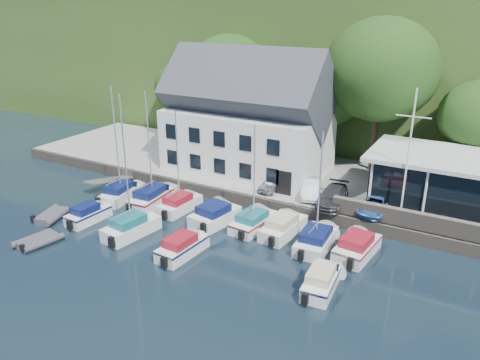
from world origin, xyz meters
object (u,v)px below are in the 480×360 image
at_px(harbor_building, 247,123).
at_px(dinghy_0, 52,214).
at_px(car_blue, 376,204).
at_px(boat_r2_2, 182,245).
at_px(boat_r2_4, 322,278).
at_px(car_white, 311,188).
at_px(boat_r2_0, 88,213).
at_px(car_silver, 272,183).
at_px(boat_r1_1, 149,148).
at_px(boat_r1_3, 215,213).
at_px(flagpole, 408,157).
at_px(boat_r1_0, 117,148).
at_px(boat_r1_6, 320,188).
at_px(car_dgrey, 332,196).
at_px(dinghy_1, 38,240).
at_px(boat_r1_2, 178,159).
at_px(club_pavilion, 461,185).
at_px(boat_r1_5, 283,225).
at_px(boat_r1_4, 254,175).
at_px(boat_r1_7, 357,245).
at_px(boat_r2_1, 126,172).

relative_size(harbor_building, dinghy_0, 4.86).
bearing_deg(car_blue, boat_r2_2, -130.88).
bearing_deg(boat_r2_4, car_white, 109.54).
bearing_deg(harbor_building, boat_r2_0, -113.91).
xyz_separation_m(car_silver, boat_r1_1, (-8.18, -5.38, 3.20)).
xyz_separation_m(harbor_building, boat_r1_3, (2.38, -9.35, -4.57)).
relative_size(boat_r2_2, boat_r2_4, 1.02).
relative_size(flagpole, boat_r1_3, 1.65).
xyz_separation_m(car_white, boat_r1_0, (-14.38, -6.23, 2.80)).
height_order(flagpole, boat_r1_6, flagpole).
distance_m(car_dgrey, boat_r1_1, 14.69).
xyz_separation_m(car_silver, boat_r1_6, (6.04, -5.71, 2.79)).
bearing_deg(flagpole, boat_r1_6, -131.27).
relative_size(car_white, dinghy_1, 1.32).
height_order(boat_r2_0, boat_r2_4, boat_r2_4).
distance_m(harbor_building, dinghy_0, 18.02).
distance_m(car_blue, boat_r2_2, 14.45).
height_order(dinghy_0, dinghy_1, dinghy_1).
height_order(boat_r1_1, boat_r1_3, boat_r1_1).
relative_size(flagpole, boat_r1_0, 1.05).
bearing_deg(boat_r1_2, boat_r1_6, 2.07).
distance_m(harbor_building, flagpole, 15.26).
relative_size(boat_r1_3, boat_r2_4, 1.04).
relative_size(club_pavilion, flagpole, 1.41).
relative_size(boat_r1_0, boat_r2_4, 1.64).
height_order(car_silver, boat_r1_5, car_silver).
bearing_deg(boat_r1_0, boat_r2_0, -89.04).
height_order(car_dgrey, dinghy_1, car_dgrey).
bearing_deg(boat_r1_4, club_pavilion, 38.66).
relative_size(car_blue, boat_r2_2, 0.67).
bearing_deg(dinghy_0, boat_r1_7, -1.69).
distance_m(boat_r1_3, boat_r1_5, 5.25).
xyz_separation_m(harbor_building, boat_r1_1, (-3.94, -8.90, -0.59)).
xyz_separation_m(car_white, flagpole, (7.17, -1.10, 4.02)).
bearing_deg(car_silver, car_blue, 0.20).
bearing_deg(boat_r2_2, boat_r1_0, 157.23).
xyz_separation_m(boat_r1_3, boat_r2_2, (0.65, -5.04, -0.06)).
bearing_deg(car_blue, flagpole, -13.28).
distance_m(boat_r1_3, boat_r2_1, 7.32).
bearing_deg(harbor_building, boat_r1_6, -41.91).
relative_size(boat_r1_7, dinghy_1, 1.93).
bearing_deg(boat_r2_1, dinghy_1, -129.98).
bearing_deg(boat_r2_4, boat_r1_1, 158.51).
xyz_separation_m(flagpole, dinghy_0, (-23.56, -10.59, -5.33)).
xyz_separation_m(boat_r2_0, boat_r2_4, (18.42, 0.10, 0.00)).
distance_m(harbor_building, car_dgrey, 10.99).
bearing_deg(dinghy_1, boat_r2_2, 32.43).
height_order(boat_r2_0, dinghy_1, boat_r2_0).
xyz_separation_m(dinghy_0, dinghy_1, (2.51, -3.26, 0.00)).
bearing_deg(car_dgrey, car_white, 152.59).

